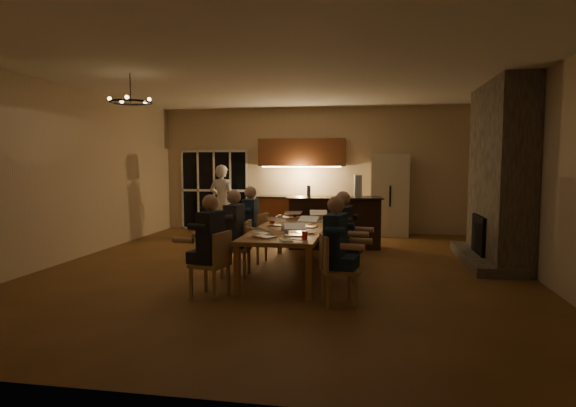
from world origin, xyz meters
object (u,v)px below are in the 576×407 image
Objects in this scene: chair_right_near at (339,269)px; person_right_mid at (343,237)px; person_left_near at (211,245)px; chair_right_mid at (343,253)px; redcup_near at (305,235)px; can_silver at (286,230)px; chair_left_mid at (236,249)px; person_right_near at (335,249)px; standing_person at (222,201)px; laptop_e at (292,213)px; chair_left_far at (253,238)px; person_left_mid at (234,233)px; bar_island at (334,222)px; chandelier at (131,102)px; laptop_f at (319,214)px; redcup_mid at (272,220)px; person_left_far at (251,224)px; plate_left at (264,234)px; bar_blender at (358,186)px; chair_right_far at (344,240)px; mug_front at (283,227)px; laptop_c at (278,219)px; chair_left_near at (210,264)px; dining_table at (291,249)px; plate_near at (305,232)px; mug_back at (280,218)px; bar_bottle at (309,191)px; laptop_a at (264,229)px; laptop_d at (306,220)px; mug_mid at (302,220)px; redcup_far at (313,215)px; laptop_b at (296,228)px; refrigerator at (390,195)px.

chair_right_near is 1.16m from person_right_mid.
chair_right_mid is at bearing 131.35° from person_left_near.
can_silver is at bearing 124.98° from redcup_near.
person_right_near is (1.67, -1.13, 0.24)m from chair_left_mid.
standing_person reaches higher than laptop_e.
person_right_mid is at bearing 66.98° from chair_left_far.
chair_right_mid is at bearing 55.61° from redcup_near.
person_left_mid is 1.77m from laptop_e.
bar_island reaches higher than chair_right_mid.
chandelier is at bearing -82.13° from person_left_mid.
redcup_mid is (-0.73, -0.71, -0.05)m from laptop_f.
person_left_far is 5.65× the size of plate_left.
person_left_mid is at bearing -133.17° from bar_blender.
chair_right_far is (0.32, -1.69, -0.10)m from bar_island.
mug_front is 0.93m from redcup_near.
chair_left_near is at bearing 70.02° from laptop_c.
bar_island is 2.23× the size of chair_right_near.
plate_near is at bearing -63.11° from dining_table.
mug_back is (-1.22, 1.35, 0.11)m from person_right_mid.
bar_bottle reaches higher than mug_front.
chair_left_far and chair_right_far have the same top height.
chair_left_mid is 7.42× the size of redcup_mid.
laptop_a is (0.61, -1.76, 0.42)m from chair_left_far.
laptop_f reaches higher than redcup_mid.
plate_near is at bearing -101.36° from bar_island.
laptop_d reaches higher than chair_left_near.
redcup_near is 1.00× the size of redcup_mid.
chair_right_mid is 1.21m from chair_right_far.
chair_left_mid is at bearing -170.43° from person_left_near.
bar_bottle is (-0.11, 1.81, 0.40)m from mug_mid.
person_left_far is 2.90m from chandelier.
person_right_near reaches higher than bar_bottle.
redcup_far is (-0.15, 0.31, -0.05)m from laptop_f.
laptop_b is 2.67× the size of redcup_far.
laptop_a is 2.67× the size of can_silver.
mug_front is (2.41, 0.18, -1.95)m from chandelier.
person_right_mid is 13.80× the size of mug_front.
chair_right_near is 6.03m from standing_person.
refrigerator is 4.05m from mug_back.
plate_left is at bearing -101.88° from redcup_far.
laptop_e reaches higher than chair_left_near.
redcup_mid is at bearing 24.38° from chandelier.
refrigerator is at bearing -160.57° from standing_person.
mug_mid is at bearing -86.40° from bar_bottle.
laptop_c is 2.67× the size of can_silver.
chair_right_near is at bearing -51.96° from mug_front.
chair_right_near is 0.26m from person_right_near.
refrigerator reaches higher than mug_mid.
laptop_f is 1.17× the size of plate_near.
standing_person is at bearing 15.10° from chair_right_near.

